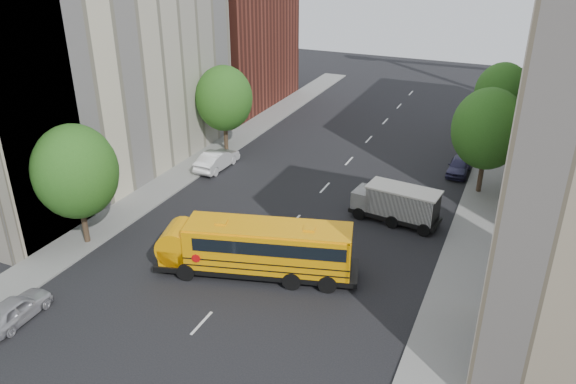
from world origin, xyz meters
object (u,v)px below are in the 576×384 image
Objects in this scene: street_tree_4 at (488,129)px; parked_car_5 at (479,135)px; parked_car_1 at (217,160)px; street_tree_2 at (224,98)px; parked_car_4 at (459,166)px; street_tree_1 at (75,172)px; school_bus at (255,246)px; street_tree_5 at (502,93)px; parked_car_0 at (15,309)px; safari_truck at (396,203)px.

street_tree_4 is 1.72× the size of parked_car_5.
parked_car_1 is at bearing -168.96° from street_tree_4.
street_tree_2 is 1.90× the size of parked_car_4.
street_tree_1 is 1.65× the size of parked_car_1.
street_tree_5 is at bearing 54.52° from school_bus.
school_bus is at bearing -138.98° from parked_car_0.
street_tree_1 is 9.02m from parked_car_0.
street_tree_2 is 26.06m from parked_car_0.
street_tree_1 is at bearing -133.09° from parked_car_4.
parked_car_1 is 24.55m from parked_car_5.
street_tree_5 is 1.56× the size of parked_car_1.
street_tree_5 is (22.00, 12.00, -0.12)m from street_tree_2.
parked_car_5 is at bearing 86.64° from parked_car_4.
parked_car_5 reaches higher than parked_car_4.
safari_truck is 23.88m from parked_car_0.
parked_car_5 is (3.27, 18.46, -0.59)m from safari_truck.
street_tree_2 reaches higher than parked_car_4.
street_tree_1 is 1.97× the size of parked_car_0.
street_tree_4 is at bearing -77.08° from parked_car_5.
street_tree_5 is 20.02m from safari_truck.
parked_car_5 is (19.20, 15.30, -0.01)m from parked_car_1.
street_tree_4 is 1.69× the size of parked_car_1.
safari_truck is at bearing 31.99° from street_tree_1.
parked_car_4 is (20.05, 21.08, -4.26)m from street_tree_1.
school_bus reaches higher than parked_car_5.
school_bus is (-10.54, -28.80, -2.86)m from street_tree_5.
street_tree_1 is 36.04m from parked_car_5.
safari_truck is 18.76m from parked_car_5.
street_tree_5 is 42.72m from parked_car_0.
street_tree_4 reaches higher than parked_car_1.
parked_car_5 is (-1.40, -0.72, -3.93)m from street_tree_5.
parked_car_5 is (20.60, 29.28, -4.17)m from street_tree_1.
street_tree_1 reaches higher than street_tree_2.
street_tree_1 is 28.43m from street_tree_4.
parked_car_0 is (-19.80, -25.64, -4.39)m from street_tree_4.
street_tree_4 is 21.42m from parked_car_1.
street_tree_1 is 11.94m from school_bus.
street_tree_1 reaches higher than safari_truck.
street_tree_4 reaches higher than street_tree_5.
school_bus is at bearing -102.18° from parked_car_5.
street_tree_4 is at bearing -90.00° from street_tree_5.
street_tree_1 is 1.05× the size of street_tree_5.
safari_truck reaches higher than parked_car_0.
safari_truck is 10.63m from parked_car_4.
street_tree_4 is (22.00, 0.00, 0.25)m from street_tree_2.
street_tree_4 reaches higher than street_tree_2.
street_tree_1 is at bearing 170.62° from school_bus.
street_tree_4 is 12.15m from parked_car_5.
parked_car_1 reaches higher than parked_car_5.
parked_car_0 is 33.81m from parked_car_4.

